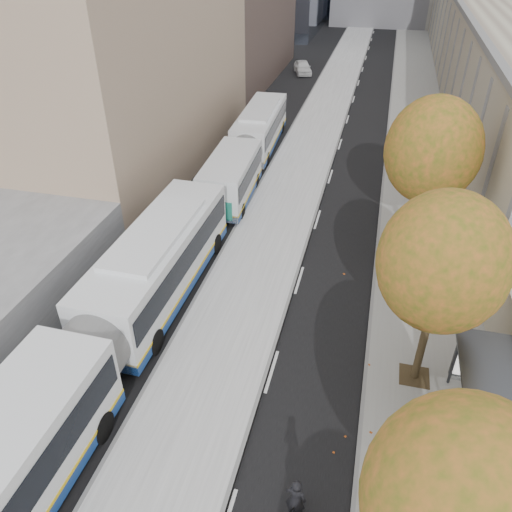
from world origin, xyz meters
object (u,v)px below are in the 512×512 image
(bus_shelter, at_px, (497,390))
(bus_near, at_px, (113,324))
(bus_far, at_px, (249,146))
(distant_car, at_px, (303,67))
(cyclist, at_px, (295,509))

(bus_shelter, bearing_deg, bus_near, 178.58)
(bus_near, distance_m, bus_far, 18.91)
(distant_car, bearing_deg, cyclist, -98.57)
(bus_far, bearing_deg, bus_near, -93.28)
(bus_shelter, xyz_separation_m, bus_near, (-13.30, 0.33, -0.46))
(distant_car, bearing_deg, bus_far, -106.38)
(bus_far, relative_size, cyclist, 8.35)
(bus_far, height_order, distant_car, bus_far)
(cyclist, bearing_deg, bus_shelter, 47.09)
(cyclist, bearing_deg, distant_car, 107.52)
(bus_shelter, height_order, cyclist, bus_shelter)
(bus_shelter, distance_m, bus_far, 23.23)
(bus_near, relative_size, bus_far, 1.13)
(bus_near, bearing_deg, bus_far, 89.83)
(bus_shelter, xyz_separation_m, cyclist, (-5.46, -4.42, -1.44))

